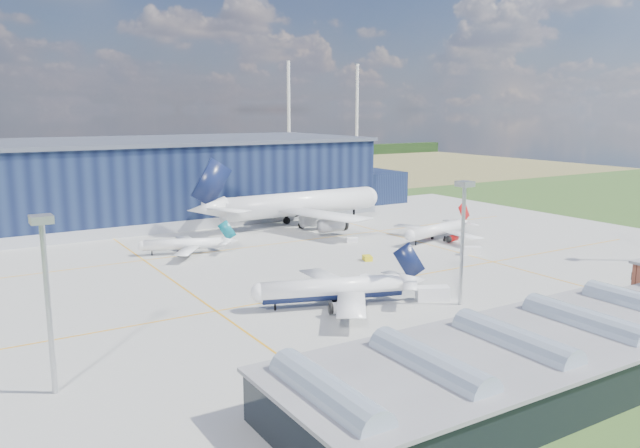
{
  "coord_description": "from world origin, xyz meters",
  "views": [
    {
      "loc": [
        -70.13,
        -110.77,
        35.52
      ],
      "look_at": [
        7.05,
        14.62,
        8.52
      ],
      "focal_mm": 35.0,
      "sensor_mm": 36.0,
      "label": 1
    }
  ],
  "objects": [
    {
      "name": "light_mast_center",
      "position": [
        10.0,
        -30.0,
        15.43
      ],
      "size": [
        2.6,
        2.6,
        23.0
      ],
      "color": "#ABADB1",
      "rests_on": "ground"
    },
    {
      "name": "apron",
      "position": [
        0.0,
        10.0,
        0.03
      ],
      "size": [
        220.0,
        160.0,
        0.08
      ],
      "color": "#A4A49F",
      "rests_on": "ground"
    },
    {
      "name": "hangar",
      "position": [
        2.81,
        94.8,
        11.62
      ],
      "size": [
        145.0,
        62.0,
        26.1
      ],
      "color": "#0F1734",
      "rests_on": "ground"
    },
    {
      "name": "gse_van_b",
      "position": [
        41.31,
        -1.84,
        1.05
      ],
      "size": [
        5.0,
        4.18,
        2.1
      ],
      "primitive_type": "cube",
      "rotation": [
        0.0,
        0.0,
        1.02
      ],
      "color": "white",
      "rests_on": "ground"
    },
    {
      "name": "airliner_red",
      "position": [
        45.2,
        15.4,
        4.78
      ],
      "size": [
        34.54,
        34.04,
        9.56
      ],
      "primitive_type": null,
      "rotation": [
        0.0,
        0.0,
        3.35
      ],
      "color": "white",
      "rests_on": "ground"
    },
    {
      "name": "farmland",
      "position": [
        0.0,
        220.0,
        0.0
      ],
      "size": [
        600.0,
        220.0,
        0.01
      ],
      "primitive_type": "cube",
      "color": "olive",
      "rests_on": "ground"
    },
    {
      "name": "gse_cart_a",
      "position": [
        4.48,
        -8.63,
        0.69
      ],
      "size": [
        2.74,
        3.55,
        1.38
      ],
      "primitive_type": "cube",
      "rotation": [
        0.0,
        0.0,
        0.21
      ],
      "color": "white",
      "rests_on": "ground"
    },
    {
      "name": "glass_concourse",
      "position": [
        -6.45,
        -60.0,
        3.69
      ],
      "size": [
        78.0,
        23.0,
        8.6
      ],
      "color": "black",
      "rests_on": "ground"
    },
    {
      "name": "airliner_regional",
      "position": [
        -19.59,
        36.26,
        4.02
      ],
      "size": [
        31.43,
        31.11,
        8.04
      ],
      "primitive_type": null,
      "rotation": [
        0.0,
        0.0,
        2.79
      ],
      "color": "white",
      "rests_on": "ground"
    },
    {
      "name": "gse_cart_b",
      "position": [
        24.27,
        25.78,
        0.67
      ],
      "size": [
        3.7,
        3.31,
        1.34
      ],
      "primitive_type": "cube",
      "rotation": [
        0.0,
        0.0,
        1.06
      ],
      "color": "white",
      "rests_on": "ground"
    },
    {
      "name": "ground",
      "position": [
        0.0,
        0.0,
        0.0
      ],
      "size": [
        600.0,
        600.0,
        0.0
      ],
      "primitive_type": "plane",
      "color": "#274A1B",
      "rests_on": "ground"
    },
    {
      "name": "light_mast_west",
      "position": [
        -60.0,
        -30.0,
        15.43
      ],
      "size": [
        2.6,
        2.6,
        23.0
      ],
      "color": "#ABADB1",
      "rests_on": "ground"
    },
    {
      "name": "gse_van_a",
      "position": [
        7.42,
        -25.41,
        1.35
      ],
      "size": [
        6.75,
        5.19,
        2.7
      ],
      "primitive_type": "cube",
      "rotation": [
        0.0,
        0.0,
        1.11
      ],
      "color": "white",
      "rests_on": "ground"
    },
    {
      "name": "airliner_navy",
      "position": [
        -10.8,
        -18.62,
        5.5
      ],
      "size": [
        42.46,
        42.0,
        11.0
      ],
      "primitive_type": null,
      "rotation": [
        0.0,
        0.0,
        2.82
      ],
      "color": "white",
      "rests_on": "ground"
    },
    {
      "name": "treeline",
      "position": [
        0.0,
        300.0,
        4.0
      ],
      "size": [
        600.0,
        8.0,
        8.0
      ],
      "primitive_type": "cube",
      "color": "black",
      "rests_on": "ground"
    },
    {
      "name": "gse_tug_b",
      "position": [
        15.53,
        6.78,
        0.62
      ],
      "size": [
        2.75,
        3.32,
        1.23
      ],
      "primitive_type": "cube",
      "rotation": [
        0.0,
        0.0,
        -0.35
      ],
      "color": "yellow",
      "rests_on": "ground"
    },
    {
      "name": "airliner_widebody",
      "position": [
        24.51,
        55.0,
        10.75
      ],
      "size": [
        66.71,
        65.3,
        21.49
      ],
      "primitive_type": null,
      "rotation": [
        0.0,
        0.0,
        0.01
      ],
      "color": "white",
      "rests_on": "ground"
    }
  ]
}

